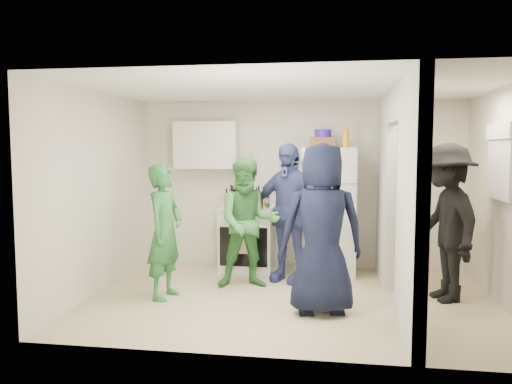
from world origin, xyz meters
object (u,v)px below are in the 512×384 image
fridge (329,211)px  person_nook (445,222)px  blue_bowl (323,133)px  yellow_cup_stack_top (346,139)px  person_green_center (248,223)px  stove (247,238)px  person_navy (322,229)px  person_denim (288,213)px  wicker_basket (323,142)px  person_green_left (165,232)px

fridge → person_nook: (1.37, -1.09, 0.03)m
blue_bowl → yellow_cup_stack_top: bearing=-25.1°
yellow_cup_stack_top → person_green_center: bearing=-148.3°
stove → person_navy: size_ratio=0.50×
person_denim → person_navy: bearing=-45.8°
blue_bowl → fridge: bearing=-26.6°
blue_bowl → wicker_basket: bearing=0.0°
stove → person_nook: 2.83m
fridge → person_navy: bearing=-92.1°
blue_bowl → person_green_center: 1.76m
blue_bowl → person_green_left: size_ratio=0.15×
person_denim → person_green_center: bearing=-118.5°
yellow_cup_stack_top → stove: bearing=174.7°
person_navy → fridge: bearing=-102.3°
fridge → person_green_center: (-1.03, -0.87, -0.06)m
person_green_left → person_denim: (1.39, 1.00, 0.13)m
wicker_basket → blue_bowl: 0.13m
person_green_center → person_navy: bearing=-56.4°
wicker_basket → yellow_cup_stack_top: size_ratio=1.40×
person_green_left → stove: bearing=-15.6°
stove → person_green_left: 1.73m
person_green_left → person_denim: 1.72m
blue_bowl → person_navy: 2.13m
blue_bowl → person_green_center: size_ratio=0.14×
yellow_cup_stack_top → person_nook: 1.81m
wicker_basket → person_denim: wicker_basket is taller
fridge → person_nook: 1.75m
stove → blue_bowl: (1.09, 0.02, 1.54)m
stove → person_navy: 2.18m
stove → person_denim: 0.95m
fridge → person_green_center: 1.35m
fridge → person_denim: (-0.55, -0.50, 0.03)m
person_denim → person_nook: (1.92, -0.59, -0.00)m
blue_bowl → person_denim: size_ratio=0.13×
stove → person_green_left: person_green_left is taller
wicker_basket → person_green_center: (-0.93, -0.92, -1.05)m
person_green_center → yellow_cup_stack_top: bearing=18.8°
person_green_center → person_nook: (2.39, -0.22, 0.09)m
yellow_cup_stack_top → person_green_left: (-2.16, -1.39, -1.13)m
person_navy → person_green_left: bearing=-18.9°
blue_bowl → person_green_center: bearing=-135.2°
yellow_cup_stack_top → person_green_left: bearing=-147.1°
wicker_basket → fridge: bearing=-26.6°
person_navy → yellow_cup_stack_top: bearing=-109.8°
blue_bowl → person_nook: (1.47, -1.14, -1.08)m
fridge → person_green_center: size_ratio=1.08×
blue_bowl → yellow_cup_stack_top: size_ratio=0.96×
fridge → blue_bowl: (-0.10, 0.05, 1.11)m
person_green_center → person_denim: size_ratio=0.90×
person_green_left → person_navy: bearing=-88.3°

